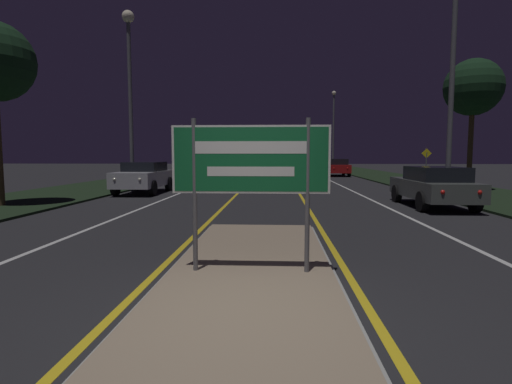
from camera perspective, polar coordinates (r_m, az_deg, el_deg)
name	(u,v)px	position (r m, az deg, el deg)	size (l,w,h in m)	color
ground_plane	(241,322)	(4.52, -2.11, -18.11)	(160.00, 160.00, 0.00)	#232326
median_island	(251,275)	(6.00, -0.75, -11.73)	(2.53, 7.94, 0.10)	#999993
verge_left	(117,184)	(26.14, -19.26, 1.12)	(5.00, 100.00, 0.08)	black
verge_right	(430,185)	(25.87, 23.61, 0.93)	(5.00, 100.00, 0.08)	black
centre_line_yellow_left	(252,180)	(29.25, -0.64, 1.76)	(0.12, 70.00, 0.01)	gold
centre_line_yellow_right	(291,180)	(29.21, 5.07, 1.73)	(0.12, 70.00, 0.01)	gold
lane_line_white_left	(214,180)	(29.55, -5.96, 1.76)	(0.12, 70.00, 0.01)	silver
lane_line_white_right	(329,180)	(29.44, 10.41, 1.69)	(0.12, 70.00, 0.01)	silver
edge_line_white_left	(174,180)	(30.16, -11.61, 1.75)	(0.10, 70.00, 0.01)	silver
edge_line_white_right	(371,180)	(29.98, 16.11, 1.63)	(0.10, 70.00, 0.01)	silver
highway_sign	(251,165)	(5.73, -0.77, 3.86)	(2.27, 0.07, 2.22)	#56565B
streetlight_left_near	(130,71)	(20.40, -17.61, 16.16)	(0.57, 0.57, 8.48)	#56565B
streetlight_right_near	(453,58)	(16.43, 26.31, 16.73)	(0.46, 0.46, 8.53)	#56565B
streetlight_right_far	(333,124)	(43.11, 11.01, 9.55)	(0.44, 0.44, 8.46)	#56565B
car_receding_0	(433,186)	(15.15, 24.00, 0.84)	(1.86, 4.41, 1.40)	#4C514C
car_receding_1	(310,170)	(27.98, 7.71, 3.10)	(1.91, 4.38, 1.43)	navy
car_receding_2	(337,167)	(35.54, 11.44, 3.53)	(1.91, 4.64, 1.49)	maroon
car_receding_3	(297,164)	(49.04, 5.90, 4.05)	(1.86, 4.45, 1.47)	black
car_approaching_0	(144,176)	(19.70, -15.72, 2.15)	(1.91, 4.25, 1.48)	#B7B7BC
warning_sign	(426,162)	(26.47, 23.15, 3.92)	(0.60, 0.06, 2.13)	#56565B
roadside_palm_right	(473,88)	(22.33, 28.60, 12.90)	(2.69, 2.69, 6.31)	#4C3823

